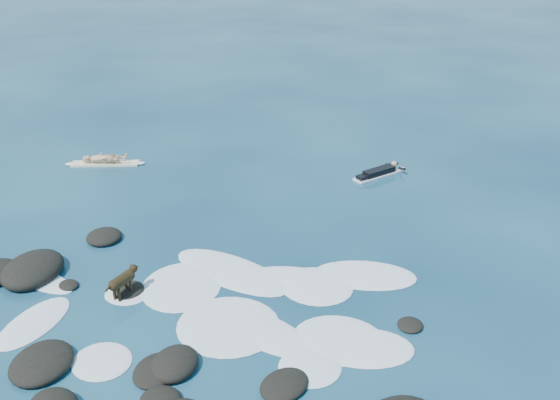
% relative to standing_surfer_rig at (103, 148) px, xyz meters
% --- Properties ---
extents(ground, '(160.00, 160.00, 0.00)m').
position_rel_standing_surfer_rig_xyz_m(ground, '(6.05, -6.39, -0.67)').
color(ground, '#0A2642').
rests_on(ground, ground).
extents(reef_rocks, '(15.56, 7.39, 0.63)m').
position_rel_standing_surfer_rig_xyz_m(reef_rocks, '(4.72, -9.15, -0.55)').
color(reef_rocks, black).
rests_on(reef_rocks, ground).
extents(breaking_foam, '(14.02, 8.07, 0.12)m').
position_rel_standing_surfer_rig_xyz_m(breaking_foam, '(7.16, -7.02, -0.66)').
color(breaking_foam, white).
rests_on(breaking_foam, ground).
extents(standing_surfer_rig, '(2.84, 1.42, 1.69)m').
position_rel_standing_surfer_rig_xyz_m(standing_surfer_rig, '(0.00, 0.00, 0.00)').
color(standing_surfer_rig, '#F9EDC7').
rests_on(standing_surfer_rig, ground).
extents(paddling_surfer_rig, '(1.67, 2.09, 0.40)m').
position_rel_standing_surfer_rig_xyz_m(paddling_surfer_rig, '(9.81, 2.53, -0.53)').
color(paddling_surfer_rig, white).
rests_on(paddling_surfer_rig, ground).
extents(dog, '(0.42, 1.16, 0.74)m').
position_rel_standing_surfer_rig_xyz_m(dog, '(5.55, -7.17, -0.18)').
color(dog, black).
rests_on(dog, ground).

